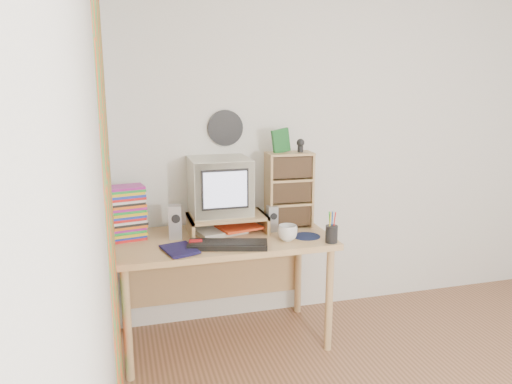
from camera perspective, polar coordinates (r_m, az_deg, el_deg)
back_wall at (r=3.86m, az=10.14°, el=4.93°), size 3.50×0.00×3.50m
left_wall at (r=1.77m, az=-17.80°, el=-4.69°), size 0.00×3.50×3.50m
curtain at (r=2.26m, az=-16.23°, el=-3.50°), size 0.00×2.20×2.20m
wall_disc at (r=3.51m, az=-3.52°, el=7.31°), size 0.25×0.02×0.25m
desk at (r=3.40m, az=-3.97°, el=-7.00°), size 1.40×0.70×0.75m
monitor_riser at (r=3.37m, az=-3.32°, el=-3.06°), size 0.52×0.30×0.12m
crt_monitor at (r=3.36m, az=-4.08°, el=0.63°), size 0.40×0.40×0.38m
speaker_left at (r=3.27m, az=-9.22°, el=-3.39°), size 0.09×0.09×0.22m
speaker_right at (r=3.39m, az=1.85°, el=-3.06°), size 0.07×0.07×0.18m
keyboard at (r=3.09m, az=-3.25°, el=-6.03°), size 0.51×0.29×0.03m
dvd_stack at (r=3.31m, az=-14.41°, el=-2.73°), size 0.24×0.19×0.30m
cd_rack at (r=3.46m, az=3.82°, el=0.23°), size 0.32×0.18×0.52m
mug at (r=3.21m, az=3.62°, el=-4.68°), size 0.16×0.16×0.10m
diary at (r=3.02m, az=-10.32°, el=-6.58°), size 0.25×0.21×0.04m
mousepad at (r=3.31m, az=5.79°, el=-5.05°), size 0.21×0.21×0.00m
pen_cup at (r=3.20m, az=8.64°, el=-4.40°), size 0.08×0.08×0.15m
papers at (r=3.39m, az=-3.34°, el=-4.25°), size 0.36×0.30×0.04m
red_box at (r=3.12m, az=-6.90°, el=-5.87°), size 0.09×0.06×0.04m
game_box at (r=3.40m, az=2.85°, el=5.87°), size 0.13×0.05×0.16m
webcam at (r=3.43m, az=5.10°, el=5.32°), size 0.05×0.05×0.09m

